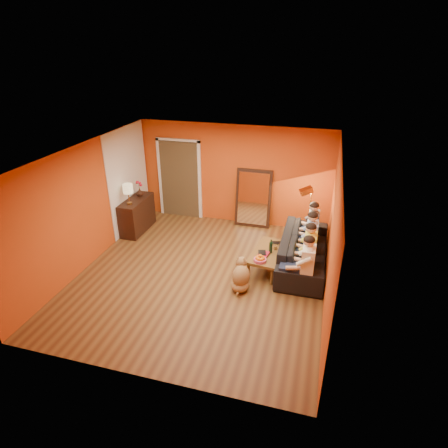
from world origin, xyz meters
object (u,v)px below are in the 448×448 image
(sideboard, at_px, (137,215))
(person_mid_left, at_px, (309,251))
(dog, at_px, (241,274))
(sofa, at_px, (304,250))
(vase, at_px, (140,192))
(laptop, at_px, (279,244))
(floor_lamp, at_px, (309,218))
(person_far_right, at_px, (313,227))
(person_mid_right, at_px, (311,238))
(coffee_table, at_px, (268,260))
(table_lamp, at_px, (129,194))
(wine_bottle, at_px, (271,246))
(tumbler, at_px, (275,247))
(mirror_frame, at_px, (253,198))
(person_far_left, at_px, (307,265))

(sideboard, height_order, person_mid_left, person_mid_left)
(dog, bearing_deg, sofa, 53.35)
(sofa, distance_m, vase, 4.36)
(sideboard, distance_m, laptop, 3.75)
(floor_lamp, xyz_separation_m, person_far_right, (0.12, -0.24, -0.11))
(sideboard, xyz_separation_m, person_mid_right, (4.37, -0.45, 0.18))
(coffee_table, relative_size, person_mid_right, 1.00)
(table_lamp, relative_size, sofa, 0.21)
(person_far_right, xyz_separation_m, laptop, (-0.66, -0.66, -0.18))
(dog, xyz_separation_m, person_far_right, (1.23, 1.89, 0.28))
(floor_lamp, xyz_separation_m, wine_bottle, (-0.68, -1.30, -0.14))
(coffee_table, bearing_deg, person_mid_right, 36.29)
(person_mid_right, bearing_deg, coffee_table, -151.16)
(tumbler, bearing_deg, dog, -117.06)
(mirror_frame, xyz_separation_m, sofa, (1.45, -1.63, -0.40))
(coffee_table, distance_m, person_far_left, 1.13)
(table_lamp, relative_size, wine_bottle, 1.65)
(coffee_table, height_order, wine_bottle, wine_bottle)
(floor_lamp, height_order, person_far_right, floor_lamp)
(table_lamp, distance_m, person_mid_left, 4.45)
(table_lamp, distance_m, person_mid_right, 4.40)
(mirror_frame, bearing_deg, person_mid_left, -52.82)
(table_lamp, distance_m, person_far_left, 4.57)
(person_far_right, xyz_separation_m, wine_bottle, (-0.79, -1.06, -0.03))
(person_mid_right, distance_m, laptop, 0.69)
(floor_lamp, xyz_separation_m, person_mid_left, (0.12, -1.34, -0.11))
(table_lamp, xyz_separation_m, vase, (0.00, 0.55, -0.16))
(coffee_table, relative_size, vase, 6.21)
(floor_lamp, relative_size, dog, 2.18)
(coffee_table, xyz_separation_m, person_mid_left, (0.84, -0.09, 0.40))
(tumbler, bearing_deg, mirror_frame, 114.62)
(floor_lamp, bearing_deg, sofa, -110.80)
(coffee_table, height_order, dog, dog)
(person_far_right, relative_size, laptop, 3.85)
(mirror_frame, bearing_deg, person_mid_right, -44.14)
(sideboard, relative_size, person_mid_left, 0.97)
(sideboard, relative_size, floor_lamp, 0.82)
(sideboard, height_order, coffee_table, sideboard)
(mirror_frame, bearing_deg, dog, -83.02)
(mirror_frame, distance_m, dog, 2.92)
(sideboard, bearing_deg, person_mid_right, -5.92)
(mirror_frame, height_order, tumbler, mirror_frame)
(coffee_table, bearing_deg, person_far_left, -29.73)
(person_mid_right, bearing_deg, person_far_right, 90.00)
(tumbler, relative_size, vase, 0.47)
(tumbler, bearing_deg, coffee_table, -135.00)
(coffee_table, bearing_deg, vase, 169.17)
(table_lamp, xyz_separation_m, sofa, (4.24, -0.25, -0.75))
(sideboard, bearing_deg, sofa, -7.44)
(sideboard, relative_size, wine_bottle, 3.81)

